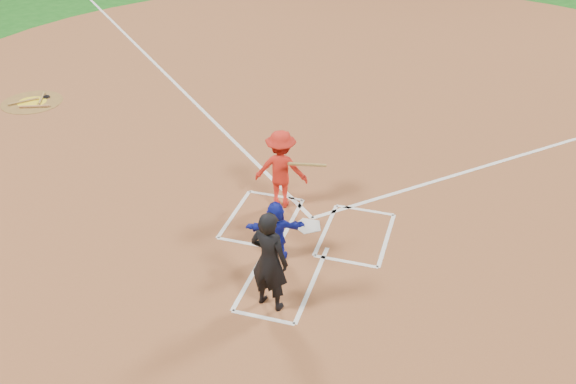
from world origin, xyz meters
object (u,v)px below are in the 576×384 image
(catcher, at_px, (276,231))
(batter_at_plate, at_px, (281,169))
(home_plate, at_px, (308,226))
(umpire, at_px, (269,261))
(on_deck_circle, at_px, (32,102))

(catcher, xyz_separation_m, batter_at_plate, (-0.46, 1.78, 0.26))
(catcher, height_order, batter_at_plate, batter_at_plate)
(home_plate, bearing_deg, batter_at_plate, -39.41)
(umpire, bearing_deg, home_plate, -77.10)
(on_deck_circle, height_order, catcher, catcher)
(home_plate, relative_size, on_deck_circle, 0.35)
(home_plate, bearing_deg, on_deck_circle, -22.00)
(home_plate, distance_m, batter_at_plate, 1.30)
(umpire, bearing_deg, catcher, -63.60)
(umpire, xyz_separation_m, batter_at_plate, (-0.77, 3.08, -0.07))
(on_deck_circle, distance_m, umpire, 11.09)
(catcher, relative_size, batter_at_plate, 0.70)
(on_deck_circle, bearing_deg, catcher, -28.72)
(home_plate, distance_m, catcher, 1.33)
(umpire, distance_m, batter_at_plate, 3.17)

